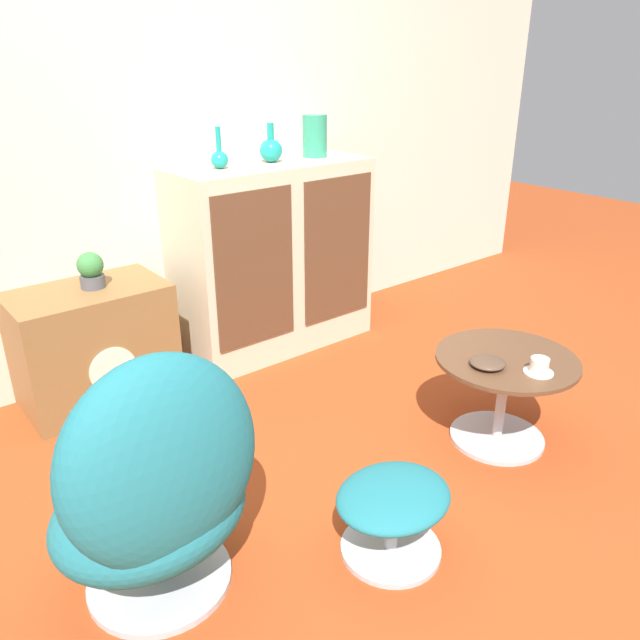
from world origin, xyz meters
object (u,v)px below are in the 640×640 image
object	(u,v)px
sideboard	(273,257)
vase_leftmost	(219,158)
ottoman	(393,506)
potted_plant	(91,270)
egg_chair	(157,488)
vase_inner_left	(271,149)
vase_inner_right	(315,136)
bowl	(488,362)
tv_console	(94,345)
teacup	(539,367)
coffee_table	(503,388)

from	to	relation	value
sideboard	vase_leftmost	bearing A→B (deg)	179.27
ottoman	potted_plant	distance (m)	1.75
egg_chair	vase_inner_left	size ratio (longest dim) A/B	4.28
vase_inner_right	bowl	xyz separation A→B (m)	(-0.26, -1.45, -0.74)
tv_console	bowl	bearing A→B (deg)	-53.47
bowl	vase_leftmost	bearing A→B (deg)	103.39
ottoman	potted_plant	size ratio (longest dim) A/B	2.41
ottoman	bowl	world-z (taller)	bowl
sideboard	potted_plant	bearing A→B (deg)	178.59
sideboard	teacup	bearing A→B (deg)	-84.45
vase_inner_left	tv_console	bearing A→B (deg)	178.90
ottoman	vase_inner_right	world-z (taller)	vase_inner_right
tv_console	ottoman	world-z (taller)	tv_console
egg_chair	vase_inner_right	bearing A→B (deg)	38.46
ottoman	teacup	size ratio (longest dim) A/B	3.46
coffee_table	vase_inner_left	world-z (taller)	vase_inner_left
vase_inner_right	teacup	bearing A→B (deg)	-95.34
sideboard	potted_plant	xyz separation A→B (m)	(-1.01, 0.02, 0.14)
vase_leftmost	vase_inner_left	world-z (taller)	vase_leftmost
sideboard	vase_inner_left	world-z (taller)	vase_inner_left
tv_console	vase_leftmost	distance (m)	1.11
tv_console	vase_inner_left	xyz separation A→B (m)	(1.06, -0.02, 0.83)
coffee_table	tv_console	bearing A→B (deg)	129.74
vase_leftmost	tv_console	bearing A→B (deg)	178.44
egg_chair	teacup	distance (m)	1.53
sideboard	bowl	bearing A→B (deg)	-88.27
potted_plant	teacup	distance (m)	2.02
egg_chair	bowl	distance (m)	1.40
sideboard	vase_leftmost	world-z (taller)	vase_leftmost
egg_chair	vase_leftmost	xyz separation A→B (m)	(1.04, 1.31, 0.70)
bowl	teacup	bearing A→B (deg)	-55.52
sideboard	tv_console	size ratio (longest dim) A/B	1.56
sideboard	egg_chair	xyz separation A→B (m)	(-1.34, -1.31, -0.12)
coffee_table	vase_inner_right	distance (m)	1.72
ottoman	teacup	xyz separation A→B (m)	(0.83, 0.02, 0.24)
egg_chair	coffee_table	distance (m)	1.54
vase_leftmost	vase_inner_right	bearing A→B (deg)	0.00
sideboard	potted_plant	distance (m)	1.02
ottoman	vase_inner_right	bearing A→B (deg)	59.09
ottoman	vase_leftmost	bearing A→B (deg)	77.26
tv_console	egg_chair	xyz separation A→B (m)	(-0.30, -1.33, 0.12)
bowl	potted_plant	bearing A→B (deg)	125.52
potted_plant	ottoman	bearing A→B (deg)	-78.54
sideboard	vase_inner_left	distance (m)	0.59
tv_console	vase_inner_left	world-z (taller)	vase_inner_left
vase_inner_left	bowl	distance (m)	1.61
tv_console	vase_inner_left	size ratio (longest dim) A/B	3.50
egg_chair	vase_leftmost	world-z (taller)	vase_leftmost
tv_console	vase_inner_left	distance (m)	1.34
vase_inner_right	tv_console	bearing A→B (deg)	179.14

